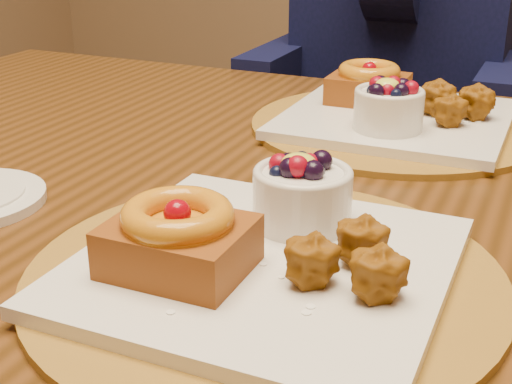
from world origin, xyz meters
TOP-DOWN VIEW (x-y plane):
  - dining_table at (0.10, 0.00)m, footprint 1.60×0.90m
  - place_setting_near at (0.10, -0.21)m, footprint 0.38×0.38m
  - place_setting_far at (0.10, 0.22)m, footprint 0.38×0.38m
  - chair_far at (-0.01, 0.81)m, footprint 0.53×0.53m
  - diner at (-0.01, 0.71)m, footprint 0.49×0.48m

SIDE VIEW (x-z plane):
  - chair_far at x=-0.01m, z-range 0.05..0.90m
  - dining_table at x=0.10m, z-range 0.30..1.06m
  - place_setting_far at x=0.10m, z-range 0.74..0.82m
  - place_setting_near at x=0.10m, z-range 0.74..0.82m
  - diner at x=-0.01m, z-range 0.45..1.26m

